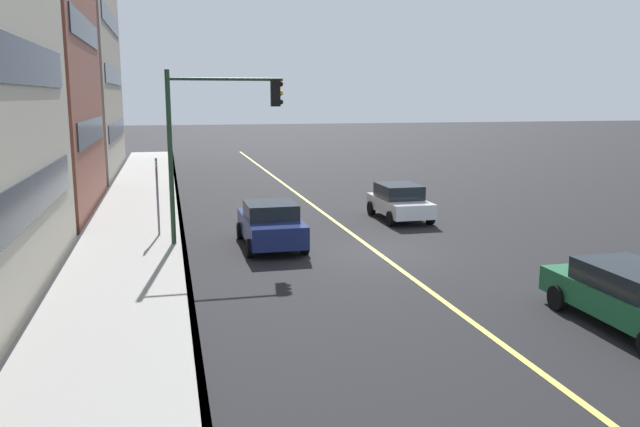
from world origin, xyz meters
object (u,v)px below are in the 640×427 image
(car_navy, at_px, (271,224))
(traffic_light_mast, at_px, (213,127))
(car_green, at_px, (634,297))
(car_white, at_px, (399,201))
(street_sign_post, at_px, (157,192))

(car_navy, relative_size, traffic_light_mast, 0.71)
(car_green, bearing_deg, traffic_light_mast, 39.04)
(car_green, xyz_separation_m, car_white, (13.37, 0.49, 0.02))
(traffic_light_mast, bearing_deg, street_sign_post, 51.50)
(car_green, xyz_separation_m, street_sign_post, (11.82, 10.28, 0.99))
(car_white, relative_size, street_sign_post, 1.30)
(car_green, relative_size, traffic_light_mast, 0.79)
(car_white, xyz_separation_m, traffic_light_mast, (-3.09, 7.84, 3.30))
(car_green, relative_size, car_white, 1.23)
(car_white, distance_m, street_sign_post, 9.95)
(car_green, relative_size, street_sign_post, 1.60)
(car_navy, height_order, traffic_light_mast, traffic_light_mast)
(car_white, bearing_deg, car_green, -177.88)
(car_navy, xyz_separation_m, street_sign_post, (2.08, 3.75, 0.95))
(car_green, height_order, car_white, car_white)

